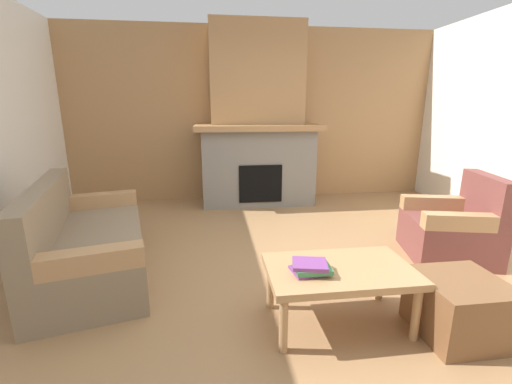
% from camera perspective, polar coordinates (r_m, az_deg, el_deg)
% --- Properties ---
extents(ground, '(9.00, 9.00, 0.00)m').
position_cam_1_polar(ground, '(3.06, 6.91, -15.11)').
color(ground, '#9E754C').
extents(wall_back_wood_panel, '(6.00, 0.12, 2.70)m').
position_cam_1_polar(wall_back_wood_panel, '(5.62, -0.31, 12.85)').
color(wall_back_wood_panel, '#A87A4C').
rests_on(wall_back_wood_panel, ground).
extents(fireplace, '(1.90, 0.82, 2.70)m').
position_cam_1_polar(fireplace, '(5.26, 0.20, 10.71)').
color(fireplace, gray).
rests_on(fireplace, ground).
extents(couch, '(1.24, 1.95, 0.85)m').
position_cam_1_polar(couch, '(3.45, -26.90, -7.90)').
color(couch, '#847056').
rests_on(couch, ground).
extents(armchair, '(0.91, 0.91, 0.85)m').
position_cam_1_polar(armchair, '(3.97, 30.50, -5.41)').
color(armchair, brown).
rests_on(armchair, ground).
extents(coffee_table, '(1.00, 0.60, 0.43)m').
position_cam_1_polar(coffee_table, '(2.45, 13.97, -13.43)').
color(coffee_table, tan).
rests_on(coffee_table, ground).
extents(ottoman, '(0.52, 0.52, 0.40)m').
position_cam_1_polar(ottoman, '(2.73, 31.22, -16.36)').
color(ottoman, brown).
rests_on(ottoman, ground).
extents(book_stack_near_edge, '(0.27, 0.24, 0.08)m').
position_cam_1_polar(book_stack_near_edge, '(2.30, 9.23, -12.51)').
color(book_stack_near_edge, '#7A3D84').
rests_on(book_stack_near_edge, coffee_table).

